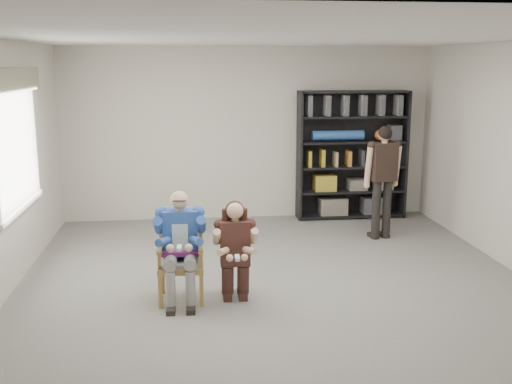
{
  "coord_description": "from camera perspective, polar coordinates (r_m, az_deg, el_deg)",
  "views": [
    {
      "loc": [
        -0.98,
        -6.22,
        2.53
      ],
      "look_at": [
        -0.2,
        0.6,
        1.05
      ],
      "focal_mm": 42.0,
      "sensor_mm": 36.0,
      "label": 1
    }
  ],
  "objects": [
    {
      "name": "seated_man",
      "position": [
        6.49,
        -7.2,
        -5.15
      ],
      "size": [
        0.54,
        0.74,
        1.22
      ],
      "primitive_type": null,
      "rotation": [
        0.0,
        0.0,
        -0.02
      ],
      "color": "navy",
      "rests_on": "floor"
    },
    {
      "name": "window_left",
      "position": [
        7.54,
        -21.7,
        4.45
      ],
      "size": [
        0.16,
        2.0,
        1.75
      ],
      "primitive_type": null,
      "color": "silver",
      "rests_on": "room_shell"
    },
    {
      "name": "kneeling_woman",
      "position": [
        6.41,
        -1.98,
        -5.77
      ],
      "size": [
        0.48,
        0.76,
        1.11
      ],
      "primitive_type": null,
      "rotation": [
        0.0,
        0.0,
        -0.02
      ],
      "color": "#3A201A",
      "rests_on": "floor"
    },
    {
      "name": "floor",
      "position": [
        6.78,
        2.29,
        -9.73
      ],
      "size": [
        6.0,
        7.0,
        0.01
      ],
      "primitive_type": "cube",
      "color": "#66645E",
      "rests_on": "ground"
    },
    {
      "name": "armchair",
      "position": [
        6.53,
        -7.17,
        -6.32
      ],
      "size": [
        0.55,
        0.54,
        0.94
      ],
      "primitive_type": null,
      "rotation": [
        0.0,
        0.0,
        -0.02
      ],
      "color": "#A37C36",
      "rests_on": "floor"
    },
    {
      "name": "standing_man",
      "position": [
        8.86,
        11.97,
        0.84
      ],
      "size": [
        0.55,
        0.37,
        1.66
      ],
      "primitive_type": null,
      "rotation": [
        0.0,
        0.0,
        0.17
      ],
      "color": "black",
      "rests_on": "floor"
    },
    {
      "name": "room_shell",
      "position": [
        6.4,
        2.4,
        1.98
      ],
      "size": [
        6.0,
        7.0,
        2.8
      ],
      "primitive_type": null,
      "color": "beige",
      "rests_on": "ground"
    },
    {
      "name": "bookshelf",
      "position": [
        9.98,
        9.13,
        3.48
      ],
      "size": [
        1.8,
        0.38,
        2.1
      ],
      "primitive_type": null,
      "color": "black",
      "rests_on": "floor"
    }
  ]
}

